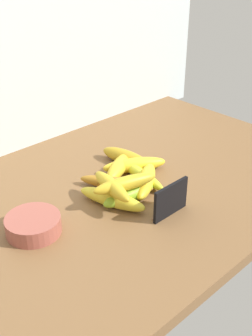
{
  "coord_description": "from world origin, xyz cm",
  "views": [
    {
      "loc": [
        -73.36,
        -71.12,
        63.93
      ],
      "look_at": [
        -4.68,
        0.52,
        8.0
      ],
      "focal_mm": 46.39,
      "sensor_mm": 36.0,
      "label": 1
    }
  ],
  "objects_px": {
    "banana_4": "(116,183)",
    "banana_6": "(112,199)",
    "banana_2": "(140,174)",
    "banana_8": "(112,186)",
    "banana_3": "(135,165)",
    "fruit_bowl": "(33,225)",
    "banana_1": "(119,167)",
    "chalkboard_sign": "(170,201)",
    "banana_0": "(146,181)",
    "banana_7": "(129,195)",
    "banana_9": "(125,184)",
    "banana_5": "(126,157)"
  },
  "relations": [
    {
      "from": "banana_4",
      "to": "banana_6",
      "type": "bearing_deg",
      "value": -139.88
    },
    {
      "from": "banana_2",
      "to": "banana_8",
      "type": "distance_m",
      "value": 0.15
    },
    {
      "from": "banana_3",
      "to": "banana_6",
      "type": "height_order",
      "value": "banana_3"
    },
    {
      "from": "fruit_bowl",
      "to": "banana_1",
      "type": "xyz_separation_m",
      "value": [
        0.32,
        0.06,
        0.0
      ]
    },
    {
      "from": "fruit_bowl",
      "to": "banana_8",
      "type": "distance_m",
      "value": 0.21
    },
    {
      "from": "chalkboard_sign",
      "to": "banana_6",
      "type": "bearing_deg",
      "value": 121.72
    },
    {
      "from": "banana_0",
      "to": "banana_2",
      "type": "distance_m",
      "value": 0.05
    },
    {
      "from": "banana_7",
      "to": "banana_9",
      "type": "height_order",
      "value": "banana_9"
    },
    {
      "from": "chalkboard_sign",
      "to": "banana_4",
      "type": "relative_size",
      "value": 0.55
    },
    {
      "from": "banana_8",
      "to": "banana_1",
      "type": "bearing_deg",
      "value": 40.9
    },
    {
      "from": "banana_8",
      "to": "banana_9",
      "type": "relative_size",
      "value": 0.9
    },
    {
      "from": "banana_7",
      "to": "banana_0",
      "type": "bearing_deg",
      "value": 12.18
    },
    {
      "from": "banana_4",
      "to": "banana_7",
      "type": "distance_m",
      "value": 0.07
    },
    {
      "from": "banana_8",
      "to": "fruit_bowl",
      "type": "bearing_deg",
      "value": 167.39
    },
    {
      "from": "fruit_bowl",
      "to": "banana_4",
      "type": "bearing_deg",
      "value": 1.4
    },
    {
      "from": "banana_1",
      "to": "banana_7",
      "type": "bearing_deg",
      "value": -123.04
    },
    {
      "from": "banana_1",
      "to": "banana_7",
      "type": "relative_size",
      "value": 1.04
    },
    {
      "from": "banana_5",
      "to": "banana_9",
      "type": "xyz_separation_m",
      "value": [
        -0.14,
        -0.15,
        0.04
      ]
    },
    {
      "from": "banana_0",
      "to": "banana_4",
      "type": "relative_size",
      "value": 0.87
    },
    {
      "from": "chalkboard_sign",
      "to": "banana_2",
      "type": "relative_size",
      "value": 0.54
    },
    {
      "from": "banana_1",
      "to": "banana_7",
      "type": "xyz_separation_m",
      "value": [
        -0.08,
        -0.12,
        -0.0
      ]
    },
    {
      "from": "banana_4",
      "to": "banana_6",
      "type": "relative_size",
      "value": 1.1
    },
    {
      "from": "banana_6",
      "to": "banana_2",
      "type": "bearing_deg",
      "value": 16.9
    },
    {
      "from": "banana_4",
      "to": "banana_6",
      "type": "distance_m",
      "value": 0.08
    },
    {
      "from": "banana_5",
      "to": "banana_6",
      "type": "relative_size",
      "value": 0.89
    },
    {
      "from": "chalkboard_sign",
      "to": "banana_1",
      "type": "height_order",
      "value": "chalkboard_sign"
    },
    {
      "from": "banana_2",
      "to": "banana_4",
      "type": "distance_m",
      "value": 0.08
    },
    {
      "from": "banana_3",
      "to": "chalkboard_sign",
      "type": "bearing_deg",
      "value": -112.49
    },
    {
      "from": "banana_6",
      "to": "banana_9",
      "type": "distance_m",
      "value": 0.05
    },
    {
      "from": "banana_5",
      "to": "banana_6",
      "type": "xyz_separation_m",
      "value": [
        -0.17,
        -0.13,
        -0.0
      ]
    },
    {
      "from": "banana_3",
      "to": "fruit_bowl",
      "type": "bearing_deg",
      "value": -173.7
    },
    {
      "from": "banana_4",
      "to": "banana_5",
      "type": "xyz_separation_m",
      "value": [
        0.11,
        0.08,
        0.0
      ]
    },
    {
      "from": "fruit_bowl",
      "to": "banana_7",
      "type": "distance_m",
      "value": 0.25
    },
    {
      "from": "banana_7",
      "to": "banana_9",
      "type": "distance_m",
      "value": 0.04
    },
    {
      "from": "banana_1",
      "to": "banana_4",
      "type": "bearing_deg",
      "value": -138.33
    },
    {
      "from": "fruit_bowl",
      "to": "banana_2",
      "type": "distance_m",
      "value": 0.34
    },
    {
      "from": "fruit_bowl",
      "to": "banana_4",
      "type": "distance_m",
      "value": 0.26
    },
    {
      "from": "banana_3",
      "to": "banana_7",
      "type": "height_order",
      "value": "same"
    },
    {
      "from": "banana_1",
      "to": "chalkboard_sign",
      "type": "bearing_deg",
      "value": -101.28
    },
    {
      "from": "banana_1",
      "to": "banana_9",
      "type": "height_order",
      "value": "banana_9"
    },
    {
      "from": "banana_5",
      "to": "banana_7",
      "type": "bearing_deg",
      "value": -131.27
    },
    {
      "from": "banana_1",
      "to": "banana_7",
      "type": "distance_m",
      "value": 0.14
    },
    {
      "from": "fruit_bowl",
      "to": "banana_6",
      "type": "bearing_deg",
      "value": -12.46
    },
    {
      "from": "chalkboard_sign",
      "to": "banana_2",
      "type": "bearing_deg",
      "value": 68.33
    },
    {
      "from": "banana_4",
      "to": "banana_7",
      "type": "height_order",
      "value": "banana_7"
    },
    {
      "from": "chalkboard_sign",
      "to": "banana_0",
      "type": "height_order",
      "value": "chalkboard_sign"
    },
    {
      "from": "banana_0",
      "to": "banana_2",
      "type": "height_order",
      "value": "banana_0"
    },
    {
      "from": "fruit_bowl",
      "to": "banana_0",
      "type": "distance_m",
      "value": 0.32
    },
    {
      "from": "chalkboard_sign",
      "to": "banana_8",
      "type": "height_order",
      "value": "chalkboard_sign"
    },
    {
      "from": "fruit_bowl",
      "to": "banana_6",
      "type": "distance_m",
      "value": 0.2
    }
  ]
}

